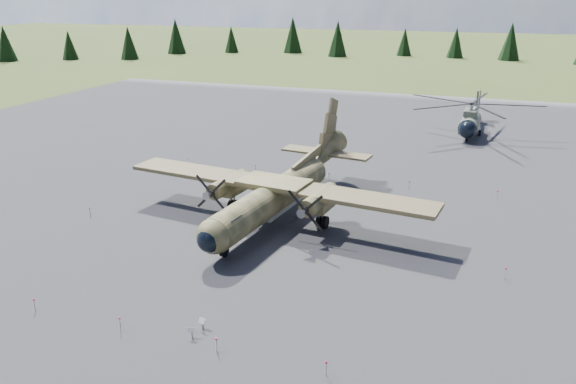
% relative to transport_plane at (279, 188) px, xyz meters
% --- Properties ---
extents(ground, '(500.00, 500.00, 0.00)m').
position_rel_transport_plane_xyz_m(ground, '(1.39, -5.37, -2.55)').
color(ground, '#4D5626').
rests_on(ground, ground).
extents(apron, '(120.00, 120.00, 0.04)m').
position_rel_transport_plane_xyz_m(apron, '(1.39, 4.63, -2.55)').
color(apron, slate).
rests_on(apron, ground).
extents(transport_plane, '(27.02, 24.40, 8.89)m').
position_rel_transport_plane_xyz_m(transport_plane, '(0.00, 0.00, 0.00)').
color(transport_plane, '#3B4123').
rests_on(transport_plane, ground).
extents(helicopter_near, '(18.77, 21.63, 4.58)m').
position_rel_transport_plane_xyz_m(helicopter_near, '(13.87, 34.42, 0.70)').
color(helicopter_near, '#676A5C').
rests_on(helicopter_near, ground).
extents(info_placard_left, '(0.45, 0.30, 0.65)m').
position_rel_transport_plane_xyz_m(info_placard_left, '(1.54, -18.19, -2.12)').
color(info_placard_left, gray).
rests_on(info_placard_left, ground).
extents(info_placard_right, '(0.49, 0.32, 0.71)m').
position_rel_transport_plane_xyz_m(info_placard_right, '(1.70, -17.25, -2.08)').
color(info_placard_right, gray).
rests_on(info_placard_right, ground).
extents(barrier_fence, '(33.12, 29.62, 0.85)m').
position_rel_transport_plane_xyz_m(barrier_fence, '(0.93, -5.45, -2.05)').
color(barrier_fence, silver).
rests_on(barrier_fence, ground).
extents(treeline, '(286.54, 282.83, 11.00)m').
position_rel_transport_plane_xyz_m(treeline, '(1.05, 0.05, 2.26)').
color(treeline, black).
rests_on(treeline, ground).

